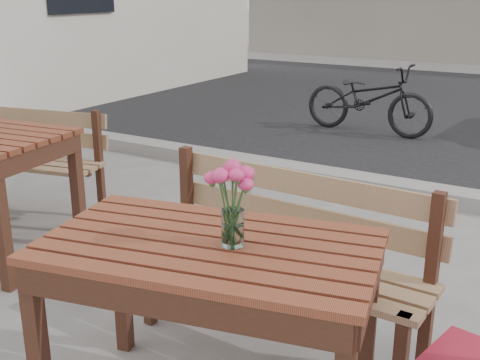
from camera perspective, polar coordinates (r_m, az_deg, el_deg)
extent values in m
cube|color=gray|center=(5.09, 15.47, -0.91)|extent=(30.00, 0.25, 0.12)
cube|color=#5A2B17|center=(2.20, -2.96, -6.26)|extent=(1.34, 0.95, 0.03)
cube|color=#331C11|center=(2.41, -18.61, -15.20)|extent=(0.07, 0.07, 0.72)
cube|color=#331C11|center=(2.84, -11.17, -9.22)|extent=(0.07, 0.07, 0.72)
cube|color=#331C11|center=(2.52, 12.08, -12.95)|extent=(0.07, 0.07, 0.72)
cube|color=#926A4B|center=(2.75, 3.47, -7.80)|extent=(1.43, 0.45, 0.03)
cube|color=#926A4B|center=(2.83, 5.72, -1.90)|extent=(1.41, 0.09, 0.38)
cube|color=#331C11|center=(3.07, -8.77, -9.59)|extent=(0.05, 0.05, 0.46)
cube|color=#331C11|center=(3.21, -5.08, -4.33)|extent=(0.05, 0.05, 0.86)
cube|color=#331C11|center=(2.67, 17.48, -9.90)|extent=(0.05, 0.05, 0.86)
cylinder|color=white|center=(2.14, -0.69, -4.55)|extent=(0.08, 0.08, 0.14)
cylinder|color=#356430|center=(2.12, -0.70, -2.85)|extent=(0.05, 0.05, 0.27)
cube|color=#331C11|center=(3.55, -21.64, -4.14)|extent=(0.07, 0.07, 0.77)
cube|color=#331C11|center=(4.00, -15.14, -1.08)|extent=(0.07, 0.07, 0.77)
cube|color=#926A4B|center=(4.69, -20.58, 1.68)|extent=(1.38, 0.63, 0.03)
cube|color=#926A4B|center=(4.79, -19.38, 4.88)|extent=(1.31, 0.31, 0.36)
cube|color=#331C11|center=(4.28, -15.20, -2.15)|extent=(0.06, 0.06, 0.44)
cube|color=#331C11|center=(4.47, -13.25, 1.33)|extent=(0.06, 0.06, 0.81)
imported|color=black|center=(7.21, 12.10, 7.59)|extent=(1.58, 0.63, 0.81)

